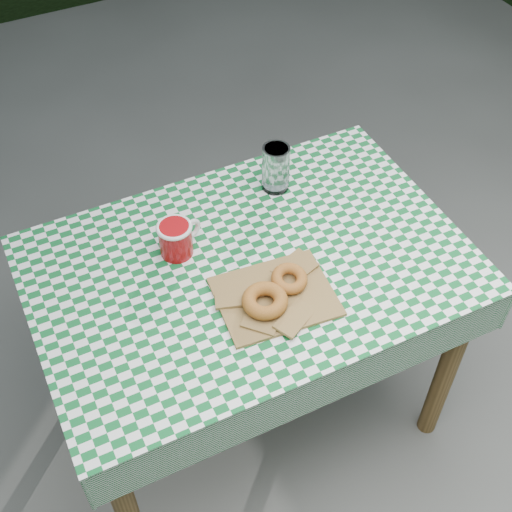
% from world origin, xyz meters
% --- Properties ---
extents(ground, '(60.00, 60.00, 0.00)m').
position_xyz_m(ground, '(0.00, 0.00, 0.00)').
color(ground, '#51514C').
rests_on(ground, ground).
extents(table, '(1.14, 0.76, 0.75)m').
position_xyz_m(table, '(0.13, -0.19, 0.38)').
color(table, brown).
rests_on(table, ground).
extents(tablecloth, '(1.16, 0.78, 0.01)m').
position_xyz_m(tablecloth, '(0.13, -0.19, 0.75)').
color(tablecloth, '#0E5C27').
rests_on(tablecloth, table).
extents(paper_bag, '(0.31, 0.26, 0.02)m').
position_xyz_m(paper_bag, '(0.13, -0.32, 0.76)').
color(paper_bag, olive).
rests_on(paper_bag, tablecloth).
extents(bagel_front, '(0.12, 0.12, 0.04)m').
position_xyz_m(bagel_front, '(0.09, -0.34, 0.79)').
color(bagel_front, '#9D5E20').
rests_on(bagel_front, paper_bag).
extents(bagel_back, '(0.10, 0.10, 0.03)m').
position_xyz_m(bagel_back, '(0.18, -0.30, 0.79)').
color(bagel_back, '#A55322').
rests_on(bagel_back, paper_bag).
extents(coffee_mug, '(0.22, 0.22, 0.10)m').
position_xyz_m(coffee_mug, '(-0.03, -0.07, 0.81)').
color(coffee_mug, maroon).
rests_on(coffee_mug, tablecloth).
extents(drinking_glass, '(0.09, 0.09, 0.14)m').
position_xyz_m(drinking_glass, '(0.33, 0.05, 0.83)').
color(drinking_glass, silver).
rests_on(drinking_glass, tablecloth).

